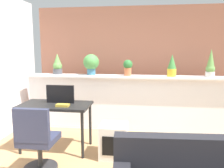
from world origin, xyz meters
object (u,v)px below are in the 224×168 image
(potted_plant_0, at_px, (57,65))
(book_on_desk, at_px, (63,105))
(potted_plant_3, at_px, (172,66))
(tv_monitor, at_px, (60,94))
(side_cube_shelf, at_px, (114,141))
(potted_plant_4, at_px, (211,65))
(office_chair, at_px, (38,146))
(potted_plant_2, at_px, (128,67))
(potted_plant_1, at_px, (91,63))
(desk, at_px, (56,109))

(potted_plant_0, relative_size, book_on_desk, 2.13)
(potted_plant_3, distance_m, tv_monitor, 2.08)
(side_cube_shelf, bearing_deg, potted_plant_3, 49.79)
(potted_plant_0, bearing_deg, potted_plant_3, -1.80)
(potted_plant_4, xyz_separation_m, office_chair, (-2.52, -1.73, -0.93))
(book_on_desk, bearing_deg, potted_plant_2, 51.03)
(side_cube_shelf, bearing_deg, book_on_desk, 179.65)
(potted_plant_1, height_order, side_cube_shelf, potted_plant_1)
(office_chair, xyz_separation_m, book_on_desk, (0.12, 0.61, 0.38))
(tv_monitor, bearing_deg, book_on_desk, -61.97)
(potted_plant_1, relative_size, potted_plant_3, 0.99)
(potted_plant_4, height_order, tv_monitor, potted_plant_4)
(desk, relative_size, tv_monitor, 2.43)
(tv_monitor, distance_m, side_cube_shelf, 1.12)
(potted_plant_2, distance_m, book_on_desk, 1.52)
(potted_plant_1, bearing_deg, potted_plant_3, -2.60)
(potted_plant_1, xyz_separation_m, potted_plant_2, (0.73, -0.06, -0.06))
(potted_plant_3, relative_size, tv_monitor, 0.90)
(potted_plant_1, xyz_separation_m, tv_monitor, (-0.29, -0.96, -0.44))
(potted_plant_2, bearing_deg, potted_plant_1, 175.14)
(tv_monitor, distance_m, book_on_desk, 0.27)
(potted_plant_4, bearing_deg, office_chair, -145.63)
(office_chair, relative_size, book_on_desk, 4.68)
(potted_plant_2, height_order, desk, potted_plant_2)
(potted_plant_2, height_order, side_cube_shelf, potted_plant_2)
(potted_plant_1, height_order, potted_plant_2, potted_plant_1)
(book_on_desk, bearing_deg, side_cube_shelf, -0.35)
(potted_plant_2, relative_size, potted_plant_3, 0.75)
(potted_plant_3, bearing_deg, potted_plant_2, 179.42)
(potted_plant_1, xyz_separation_m, book_on_desk, (-0.18, -1.18, -0.56))
(potted_plant_0, xyz_separation_m, potted_plant_1, (0.69, -0.00, 0.04))
(potted_plant_1, xyz_separation_m, desk, (-0.35, -1.04, -0.67))
(side_cube_shelf, xyz_separation_m, book_on_desk, (-0.78, 0.00, 0.52))
(office_chair, bearing_deg, potted_plant_2, 59.29)
(potted_plant_3, bearing_deg, side_cube_shelf, -130.21)
(potted_plant_1, relative_size, tv_monitor, 0.89)
(desk, distance_m, tv_monitor, 0.25)
(potted_plant_3, xyz_separation_m, potted_plant_4, (0.68, 0.01, 0.02))
(desk, xyz_separation_m, tv_monitor, (0.06, 0.08, 0.23))
(potted_plant_3, height_order, office_chair, potted_plant_3)
(potted_plant_2, bearing_deg, side_cube_shelf, -96.30)
(potted_plant_3, bearing_deg, book_on_desk, -147.21)
(potted_plant_4, bearing_deg, desk, -159.17)
(potted_plant_3, relative_size, potted_plant_4, 0.80)
(potted_plant_0, bearing_deg, potted_plant_1, -0.00)
(potted_plant_0, relative_size, potted_plant_2, 1.36)
(potted_plant_0, xyz_separation_m, office_chair, (0.39, -1.79, -0.90))
(tv_monitor, bearing_deg, potted_plant_3, 25.92)
(potted_plant_4, relative_size, book_on_desk, 2.63)
(potted_plant_2, xyz_separation_m, potted_plant_4, (1.50, -0.00, 0.05))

